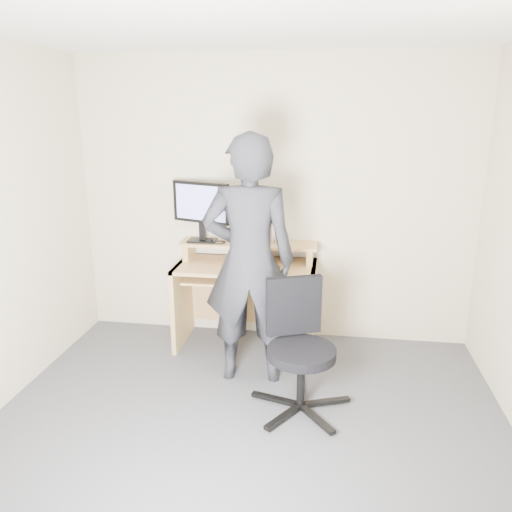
% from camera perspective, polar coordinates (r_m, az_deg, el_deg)
% --- Properties ---
extents(ground, '(3.50, 3.50, 0.00)m').
position_cam_1_polar(ground, '(3.31, -1.86, -21.32)').
color(ground, '#4C4C51').
rests_on(ground, ground).
extents(back_wall, '(3.50, 0.02, 2.50)m').
position_cam_1_polar(back_wall, '(4.43, 2.02, 6.22)').
color(back_wall, beige).
rests_on(back_wall, ground).
extents(ceiling, '(3.50, 3.50, 0.02)m').
position_cam_1_polar(ceiling, '(2.67, -2.40, 26.59)').
color(ceiling, white).
rests_on(ceiling, back_wall).
extents(desk, '(1.20, 0.60, 0.91)m').
position_cam_1_polar(desk, '(4.42, -0.98, -3.22)').
color(desk, tan).
rests_on(desk, ground).
extents(monitor, '(0.54, 0.22, 0.53)m').
position_cam_1_polar(monitor, '(4.36, -6.30, 5.67)').
color(monitor, black).
rests_on(monitor, desk).
extents(external_drive, '(0.11, 0.15, 0.20)m').
position_cam_1_polar(external_drive, '(4.36, -1.87, 2.84)').
color(external_drive, black).
rests_on(external_drive, desk).
extents(travel_mug, '(0.10, 0.10, 0.19)m').
position_cam_1_polar(travel_mug, '(4.34, 1.68, 2.72)').
color(travel_mug, silver).
rests_on(travel_mug, desk).
extents(smartphone, '(0.08, 0.13, 0.01)m').
position_cam_1_polar(smartphone, '(4.30, 3.20, 1.33)').
color(smartphone, black).
rests_on(smartphone, desk).
extents(charger, '(0.05, 0.05, 0.03)m').
position_cam_1_polar(charger, '(4.38, -5.31, 1.73)').
color(charger, black).
rests_on(charger, desk).
extents(headphones, '(0.16, 0.16, 0.06)m').
position_cam_1_polar(headphones, '(4.48, -2.40, 1.99)').
color(headphones, silver).
rests_on(headphones, desk).
extents(keyboard, '(0.48, 0.23, 0.03)m').
position_cam_1_polar(keyboard, '(4.21, -0.42, -2.50)').
color(keyboard, black).
rests_on(keyboard, desk).
extents(mouse, '(0.11, 0.09, 0.04)m').
position_cam_1_polar(mouse, '(4.15, 2.12, -1.32)').
color(mouse, black).
rests_on(mouse, desk).
extents(office_chair, '(0.71, 0.69, 0.89)m').
position_cam_1_polar(office_chair, '(3.50, 4.91, -9.77)').
color(office_chair, black).
rests_on(office_chair, ground).
extents(person, '(0.73, 0.52, 1.89)m').
position_cam_1_polar(person, '(3.70, -0.80, -0.63)').
color(person, black).
rests_on(person, ground).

